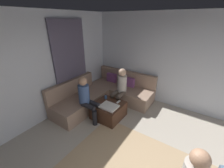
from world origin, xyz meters
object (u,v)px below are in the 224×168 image
at_px(coffee_mug, 106,97).
at_px(person_on_couch_back, 120,87).
at_px(sectional_couch, 105,94).
at_px(person_on_couch_side, 87,98).
at_px(ottoman, 109,110).
at_px(game_remote, 118,102).

xyz_separation_m(coffee_mug, person_on_couch_back, (0.20, 0.45, 0.19)).
bearing_deg(person_on_couch_back, sectional_couch, 5.82).
distance_m(person_on_couch_back, person_on_couch_side, 1.07).
relative_size(coffee_mug, person_on_couch_back, 0.08).
bearing_deg(ottoman, coffee_mug, 140.71).
height_order(sectional_couch, person_on_couch_back, person_on_couch_back).
xyz_separation_m(sectional_couch, person_on_couch_back, (0.54, 0.06, 0.38)).
bearing_deg(ottoman, game_remote, 50.71).
relative_size(coffee_mug, person_on_couch_side, 0.08).
height_order(game_remote, person_on_couch_back, person_on_couch_back).
bearing_deg(ottoman, person_on_couch_back, 91.55).
relative_size(sectional_couch, ottoman, 3.36).
bearing_deg(person_on_couch_back, coffee_mug, 65.84).
distance_m(sectional_couch, coffee_mug, 0.55).
bearing_deg(person_on_couch_back, ottoman, 91.55).
distance_m(ottoman, person_on_couch_back, 0.77).
xyz_separation_m(game_remote, person_on_couch_side, (-0.59, -0.59, 0.23)).
bearing_deg(game_remote, ottoman, -129.29).
xyz_separation_m(sectional_couch, person_on_couch_side, (0.15, -0.95, 0.38)).
distance_m(game_remote, person_on_couch_back, 0.51).
relative_size(coffee_mug, game_remote, 0.63).
relative_size(ottoman, coffee_mug, 8.00).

